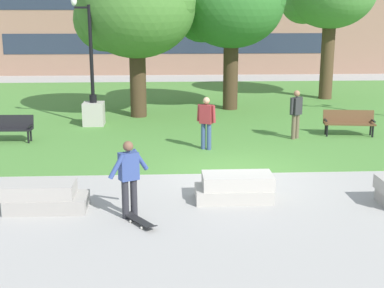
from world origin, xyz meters
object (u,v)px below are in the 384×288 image
at_px(park_bench_near_right, 6,127).
at_px(person_bystander_far_lawn, 296,112).
at_px(person_skateboarder, 129,175).
at_px(person_bystander_near_lawn, 206,120).
at_px(skateboard, 140,221).
at_px(lamp_post_center, 93,100).
at_px(concrete_block_center, 43,197).
at_px(concrete_block_left, 235,188).
at_px(park_bench_near_left, 349,121).

relative_size(park_bench_near_right, person_bystander_far_lawn, 1.06).
height_order(person_skateboarder, park_bench_near_right, person_skateboarder).
xyz_separation_m(person_skateboarder, person_bystander_near_lawn, (2.11, 5.77, 0.02)).
bearing_deg(skateboard, lamp_post_center, 102.36).
relative_size(park_bench_near_right, person_bystander_near_lawn, 1.06).
distance_m(park_bench_near_right, lamp_post_center, 3.76).
height_order(concrete_block_center, concrete_block_left, same).
xyz_separation_m(concrete_block_center, lamp_post_center, (-0.02, 9.25, 0.73)).
xyz_separation_m(concrete_block_left, person_bystander_far_lawn, (2.91, 6.13, 0.68)).
height_order(park_bench_near_right, person_bystander_far_lawn, person_bystander_far_lawn).
relative_size(person_skateboarder, skateboard, 1.79).
xyz_separation_m(concrete_block_left, person_skateboarder, (-2.43, -0.98, 0.66)).
bearing_deg(person_bystander_near_lawn, lamp_post_center, 135.41).
bearing_deg(lamp_post_center, skateboard, -77.64).
relative_size(park_bench_near_right, lamp_post_center, 0.36).
bearing_deg(person_bystander_far_lawn, concrete_block_left, -115.42).
xyz_separation_m(person_skateboarder, park_bench_near_left, (7.40, 7.54, -0.43)).
relative_size(concrete_block_left, person_skateboarder, 1.07).
distance_m(lamp_post_center, person_bystander_near_lawn, 5.78).
height_order(concrete_block_center, person_bystander_near_lawn, person_bystander_near_lawn).
height_order(person_skateboarder, skateboard, person_skateboarder).
bearing_deg(concrete_block_center, lamp_post_center, 90.12).
bearing_deg(skateboard, concrete_block_left, 33.01).
xyz_separation_m(concrete_block_center, concrete_block_left, (4.42, 0.41, 0.00)).
xyz_separation_m(park_bench_near_left, person_bystander_far_lawn, (-2.05, -0.43, 0.44)).
xyz_separation_m(skateboard, person_bystander_far_lawn, (5.10, 7.55, 0.90)).
bearing_deg(concrete_block_center, park_bench_near_right, 111.90).
xyz_separation_m(lamp_post_center, person_bystander_near_lawn, (4.11, -4.06, -0.05)).
distance_m(concrete_block_center, person_bystander_near_lawn, 6.65).
bearing_deg(concrete_block_left, person_bystander_far_lawn, 64.58).
xyz_separation_m(park_bench_near_left, park_bench_near_right, (-12.05, -0.35, 0.00)).
height_order(concrete_block_left, person_skateboarder, person_skateboarder).
bearing_deg(concrete_block_center, person_skateboarder, -16.15).
bearing_deg(person_skateboarder, park_bench_near_right, 122.87).
bearing_deg(skateboard, person_skateboarder, 118.71).
distance_m(person_skateboarder, park_bench_near_right, 8.58).
relative_size(park_bench_near_left, park_bench_near_right, 1.02).
distance_m(skateboard, park_bench_near_left, 10.73).
distance_m(park_bench_near_left, person_bystander_far_lawn, 2.14).
bearing_deg(park_bench_near_right, lamp_post_center, 44.85).
bearing_deg(person_skateboarder, concrete_block_center, 163.85).
xyz_separation_m(concrete_block_center, park_bench_near_right, (-2.66, 6.62, 0.23)).
distance_m(skateboard, person_bystander_near_lawn, 6.54).
distance_m(skateboard, park_bench_near_right, 9.08).
bearing_deg(park_bench_near_left, concrete_block_left, -127.13).
distance_m(concrete_block_left, park_bench_near_left, 8.23).
relative_size(park_bench_near_left, person_bystander_near_lawn, 1.08).
relative_size(concrete_block_left, person_bystander_far_lawn, 1.07).
relative_size(person_skateboarder, park_bench_near_right, 0.94).
height_order(concrete_block_center, person_skateboarder, person_skateboarder).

